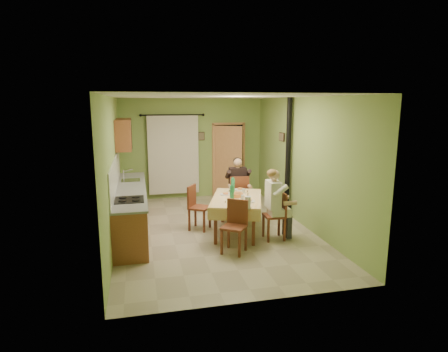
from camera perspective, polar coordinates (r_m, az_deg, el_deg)
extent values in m
cube|color=tan|center=(8.09, -1.58, -8.23)|extent=(4.00, 6.00, 0.01)
cube|color=#85A454|center=(10.67, -4.83, 4.18)|extent=(4.00, 0.04, 2.80)
cube|color=#85A454|center=(4.90, 5.32, -4.06)|extent=(4.00, 0.04, 2.80)
cube|color=#85A454|center=(7.61, -16.57, 0.97)|extent=(0.04, 6.00, 2.80)
cube|color=#85A454|center=(8.36, 11.93, 2.07)|extent=(0.04, 6.00, 2.80)
cube|color=white|center=(7.63, -1.70, 12.02)|extent=(4.00, 6.00, 0.04)
cube|color=brown|center=(8.20, -13.94, -5.07)|extent=(0.60, 3.60, 0.88)
cube|color=gray|center=(8.08, -14.09, -1.94)|extent=(0.64, 3.64, 0.04)
cube|color=white|center=(8.03, -16.24, 0.27)|extent=(0.02, 3.60, 0.66)
cube|color=silver|center=(8.86, -14.02, -0.70)|extent=(0.42, 0.42, 0.03)
cube|color=black|center=(7.11, -14.22, -3.52)|extent=(0.52, 0.56, 0.02)
cube|color=black|center=(7.24, -11.68, -7.06)|extent=(0.01, 0.55, 0.55)
cube|color=brown|center=(9.22, -15.03, 6.20)|extent=(0.35, 1.40, 0.70)
cylinder|color=black|center=(10.41, -7.85, 9.20)|extent=(1.70, 0.04, 0.04)
cube|color=silver|center=(10.52, -7.71, 3.21)|extent=(1.40, 0.06, 2.20)
cube|color=black|center=(10.90, 0.69, 2.41)|extent=(0.84, 0.03, 2.06)
cube|color=tan|center=(10.79, -1.62, 2.31)|extent=(0.06, 0.06, 2.12)
cube|color=tan|center=(11.00, 2.99, 2.47)|extent=(0.06, 0.06, 2.12)
cube|color=tan|center=(10.78, 0.72, 7.97)|extent=(0.96, 0.06, 0.06)
cube|color=tan|center=(10.66, 0.66, 2.15)|extent=(0.72, 0.47, 2.04)
cube|color=#DDB779|center=(7.73, 1.96, -3.43)|extent=(1.45, 1.86, 0.04)
cube|color=#DDB779|center=(6.97, 1.54, -5.98)|extent=(0.94, 0.32, 0.22)
cube|color=#DDB779|center=(8.55, 2.29, -2.77)|extent=(0.94, 0.32, 0.22)
cube|color=#DDB779|center=(7.80, -1.66, -4.12)|extent=(0.53, 1.56, 0.22)
cube|color=#DDB779|center=(7.74, 5.59, -4.29)|extent=(0.53, 1.56, 0.22)
cylinder|color=white|center=(8.38, 2.44, -2.08)|extent=(0.25, 0.25, 0.02)
ellipsoid|color=#CC7233|center=(8.37, 2.44, -1.94)|extent=(0.12, 0.12, 0.05)
cylinder|color=white|center=(7.18, 1.70, -4.32)|extent=(0.25, 0.25, 0.02)
ellipsoid|color=#CC7233|center=(7.17, 1.70, -4.16)|extent=(0.12, 0.12, 0.05)
cylinder|color=white|center=(7.40, 3.78, -3.86)|extent=(0.25, 0.25, 0.02)
ellipsoid|color=#CC7233|center=(7.40, 3.78, -3.70)|extent=(0.12, 0.12, 0.05)
cylinder|color=white|center=(7.93, 0.26, -2.83)|extent=(0.25, 0.25, 0.02)
ellipsoid|color=#CC7233|center=(7.92, 0.26, -2.68)|extent=(0.12, 0.12, 0.05)
cylinder|color=#F18E41|center=(7.76, 1.98, -2.91)|extent=(0.26, 0.26, 0.08)
cylinder|color=white|center=(7.19, 1.69, -4.30)|extent=(0.28, 0.28, 0.02)
cube|color=tan|center=(7.16, 1.49, -4.18)|extent=(0.07, 0.07, 0.03)
cube|color=tan|center=(7.21, 2.08, -4.07)|extent=(0.05, 0.07, 0.03)
cube|color=tan|center=(7.23, 2.00, -4.03)|extent=(0.06, 0.07, 0.03)
cube|color=tan|center=(7.13, 1.72, -4.25)|extent=(0.06, 0.05, 0.03)
cube|color=tan|center=(7.19, 1.61, -4.12)|extent=(0.07, 0.05, 0.03)
cylinder|color=silver|center=(7.53, 2.85, -3.27)|extent=(0.07, 0.07, 0.10)
cylinder|color=silver|center=(8.04, 3.00, -2.34)|extent=(0.07, 0.07, 0.10)
cylinder|color=white|center=(6.91, 3.64, -4.00)|extent=(0.11, 0.11, 0.22)
cylinder|color=silver|center=(6.90, 3.64, -3.76)|extent=(0.02, 0.02, 0.30)
cube|color=brown|center=(8.91, 2.11, -3.18)|extent=(0.47, 0.47, 0.04)
cube|color=brown|center=(8.65, 2.39, -1.75)|extent=(0.45, 0.07, 0.51)
cube|color=brown|center=(6.78, 1.53, -7.81)|extent=(0.55, 0.55, 0.04)
cube|color=brown|center=(6.87, 2.07, -5.41)|extent=(0.35, 0.26, 0.45)
cube|color=brown|center=(7.51, 7.64, -6.02)|extent=(0.40, 0.40, 0.04)
cube|color=brown|center=(7.50, 8.96, -4.15)|extent=(0.05, 0.39, 0.45)
cube|color=brown|center=(8.02, -3.75, -4.83)|extent=(0.55, 0.55, 0.04)
cube|color=brown|center=(8.02, -4.95, -3.01)|extent=(0.24, 0.36, 0.45)
cube|color=black|center=(8.80, 2.24, -2.84)|extent=(0.38, 0.42, 0.16)
cube|color=black|center=(8.84, 2.09, -0.43)|extent=(0.41, 0.24, 0.54)
sphere|color=tan|center=(8.76, 2.12, 2.05)|extent=(0.21, 0.21, 0.21)
ellipsoid|color=black|center=(8.80, 2.07, 2.35)|extent=(0.21, 0.21, 0.16)
cube|color=silver|center=(7.52, 8.38, -5.38)|extent=(0.41, 0.37, 0.16)
cube|color=silver|center=(7.38, 7.51, -2.84)|extent=(0.23, 0.41, 0.54)
sphere|color=tan|center=(7.30, 7.66, 0.13)|extent=(0.21, 0.21, 0.21)
ellipsoid|color=olive|center=(7.28, 7.37, 0.43)|extent=(0.21, 0.21, 0.16)
cylinder|color=black|center=(8.86, 9.72, 2.65)|extent=(0.12, 0.12, 2.80)
cylinder|color=black|center=(9.13, 9.47, -5.13)|extent=(0.24, 0.24, 0.30)
cube|color=black|center=(10.64, -3.50, 6.08)|extent=(0.19, 0.03, 0.23)
cube|color=brown|center=(9.39, 8.80, 5.92)|extent=(0.03, 0.31, 0.21)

